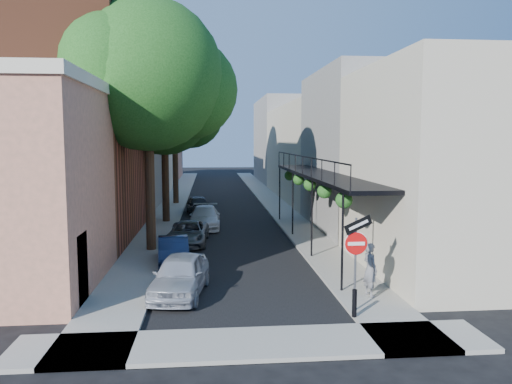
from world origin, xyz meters
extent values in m
plane|color=black|center=(0.00, 0.00, 0.00)|extent=(160.00, 160.00, 0.00)
cube|color=black|center=(0.00, 30.00, 0.01)|extent=(6.00, 64.00, 0.01)
cube|color=gray|center=(-4.00, 30.00, 0.06)|extent=(2.00, 64.00, 0.12)
cube|color=gray|center=(4.00, 30.00, 0.06)|extent=(2.00, 64.00, 0.12)
cube|color=gray|center=(0.00, -1.00, 0.06)|extent=(12.00, 2.00, 0.12)
cube|color=beige|center=(-5.05, 2.50, 1.20)|extent=(0.10, 1.20, 2.20)
cube|color=brown|center=(-10.00, 14.00, 6.00)|extent=(10.00, 12.00, 12.00)
cube|color=gray|center=(-5.02, 14.00, 8.00)|extent=(0.06, 7.00, 4.00)
cube|color=gray|center=(-9.00, 26.00, 4.50)|extent=(8.00, 12.00, 9.00)
cube|color=#BAB09A|center=(-9.00, 40.00, 5.00)|extent=(8.00, 16.00, 10.00)
cube|color=tan|center=(-9.00, 54.00, 4.00)|extent=(8.00, 12.00, 8.00)
cube|color=#BAB09A|center=(9.00, 5.50, 4.00)|extent=(8.00, 9.00, 8.00)
cube|color=gray|center=(9.00, 15.00, 4.50)|extent=(8.00, 10.00, 9.00)
cube|color=#BAB09A|center=(9.00, 30.00, 4.00)|extent=(8.00, 20.00, 8.00)
cube|color=gray|center=(9.00, 48.00, 5.00)|extent=(8.00, 16.00, 10.00)
cube|color=black|center=(4.20, 10.00, 3.50)|extent=(2.00, 16.00, 0.15)
cube|color=black|center=(3.25, 10.00, 4.38)|extent=(0.05, 16.00, 0.05)
cylinder|color=black|center=(3.30, 3.00, 1.81)|extent=(0.08, 0.08, 3.40)
cylinder|color=black|center=(3.30, 18.00, 1.81)|extent=(0.08, 0.08, 3.40)
sphere|color=#164213|center=(3.60, 4.00, 3.05)|extent=(0.60, 0.60, 0.60)
sphere|color=#164213|center=(3.60, 10.00, 3.05)|extent=(0.60, 0.60, 0.60)
sphere|color=#164213|center=(3.60, 16.00, 3.05)|extent=(0.60, 0.60, 0.60)
cylinder|color=#595B60|center=(3.15, 1.00, 1.45)|extent=(0.07, 0.07, 2.90)
cylinder|color=red|center=(3.15, 0.96, 2.15)|extent=(0.66, 0.04, 0.66)
cube|color=white|center=(3.15, 0.93, 2.15)|extent=(0.50, 0.02, 0.10)
cylinder|color=white|center=(3.15, 0.98, 2.15)|extent=(0.70, 0.02, 0.70)
cube|color=black|center=(3.20, 0.95, 2.70)|extent=(0.89, 0.15, 0.58)
cube|color=white|center=(3.20, 0.92, 2.70)|extent=(0.60, 0.10, 0.31)
cylinder|color=black|center=(3.00, 0.50, 0.52)|extent=(0.14, 0.14, 0.80)
cylinder|color=#2F1E13|center=(-3.80, 10.00, 3.50)|extent=(0.44, 0.44, 7.00)
sphere|color=#164213|center=(-3.80, 10.00, 8.02)|extent=(6.80, 6.80, 6.80)
sphere|color=#164213|center=(-2.10, 11.02, 7.52)|extent=(4.76, 4.76, 4.76)
cylinder|color=#2F1E13|center=(-3.80, 18.00, 3.15)|extent=(0.44, 0.44, 6.30)
sphere|color=#164213|center=(-3.80, 18.00, 7.20)|extent=(6.00, 6.00, 6.00)
sphere|color=#164213|center=(-2.30, 18.90, 6.70)|extent=(4.20, 4.20, 4.20)
cylinder|color=#2F1E13|center=(-3.80, 27.00, 3.67)|extent=(0.44, 0.44, 7.35)
sphere|color=#164213|center=(-3.80, 27.00, 8.40)|extent=(7.00, 7.00, 7.00)
sphere|color=#164213|center=(-2.05, 28.05, 7.90)|extent=(4.90, 4.90, 4.90)
imported|color=#A1A6B2|center=(-2.09, 3.38, 0.68)|extent=(2.13, 4.15, 1.35)
imported|color=#14203E|center=(-2.60, 7.41, 0.57)|extent=(1.54, 3.59, 1.15)
imported|color=#505457|center=(-2.17, 11.47, 0.56)|extent=(2.07, 4.14, 1.12)
imported|color=silver|center=(-1.40, 15.97, 0.63)|extent=(1.84, 4.37, 1.26)
imported|color=black|center=(-1.91, 21.60, 0.62)|extent=(1.92, 3.80, 1.24)
imported|color=slate|center=(4.04, 2.32, 0.99)|extent=(0.57, 0.72, 1.74)
camera|label=1|loc=(-1.07, -12.97, 5.17)|focal=35.00mm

